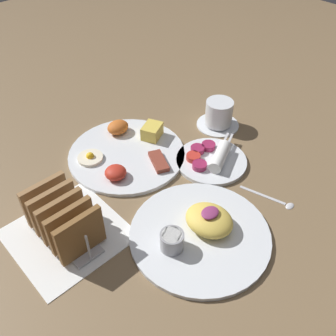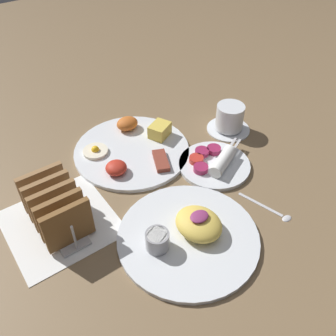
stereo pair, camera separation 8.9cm
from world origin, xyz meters
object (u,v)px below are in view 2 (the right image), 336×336
at_px(plate_breakfast, 132,148).
at_px(toast_rack, 56,207).
at_px(plate_foreground, 189,234).
at_px(plate_condiments, 214,163).
at_px(coffee_cup, 230,119).

xyz_separation_m(plate_breakfast, toast_rack, (-0.25, -0.12, 0.04)).
height_order(plate_foreground, toast_rack, toast_rack).
distance_m(plate_breakfast, plate_foreground, 0.31).
bearing_deg(plate_foreground, plate_breakfast, 80.26).
bearing_deg(plate_condiments, toast_rack, 172.52).
bearing_deg(toast_rack, coffee_cup, 4.62).
bearing_deg(toast_rack, plate_foreground, -43.60).
xyz_separation_m(plate_foreground, toast_rack, (-0.20, 0.19, 0.04)).
height_order(plate_condiments, plate_foreground, plate_foreground).
bearing_deg(plate_breakfast, plate_condiments, -51.25).
bearing_deg(plate_breakfast, toast_rack, -154.93).
height_order(plate_breakfast, toast_rack, toast_rack).
height_order(plate_breakfast, coffee_cup, coffee_cup).
distance_m(plate_foreground, coffee_cup, 0.40).
relative_size(plate_breakfast, plate_foreground, 1.02).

